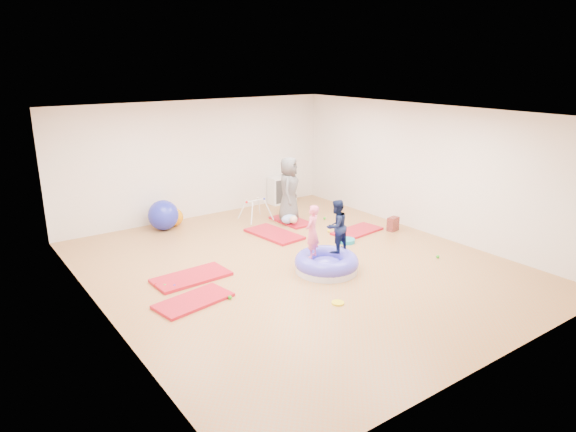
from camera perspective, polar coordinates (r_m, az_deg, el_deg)
room at (r=9.16m, az=1.09°, el=2.55°), size 7.01×8.01×2.81m
gym_mat_front_left at (r=8.36m, az=-10.45°, el=-9.25°), size 1.30×0.81×0.05m
gym_mat_mid_left at (r=9.22m, az=-10.68°, el=-6.70°), size 1.36×0.73×0.06m
gym_mat_center_back at (r=11.24m, az=-1.56°, el=-2.01°), size 0.81×1.40×0.06m
gym_mat_right at (r=11.55m, az=7.68°, el=-1.67°), size 1.24×0.73×0.05m
gym_mat_rear_right at (r=12.16m, az=0.35°, el=-0.55°), size 0.57×1.11×0.05m
inflatable_cushion at (r=9.36m, az=4.30°, el=-5.30°), size 1.17×1.17×0.37m
child_pink at (r=9.06m, az=2.71°, el=-1.46°), size 0.42×0.38×0.97m
child_navy at (r=9.35m, az=5.40°, el=-0.85°), size 0.54×0.45×0.99m
adult_caregiver at (r=11.92m, az=0.10°, el=2.98°), size 0.87×0.86×1.51m
infant at (r=11.85m, az=0.22°, el=-0.33°), size 0.39×0.39×0.23m
ball_pit_balls at (r=10.05m, az=-1.31°, el=-4.32°), size 5.01×3.46×0.07m
exercise_ball_blue at (r=11.86m, az=-13.69°, el=0.10°), size 0.68×0.68×0.68m
exercise_ball_orange at (r=12.10m, az=-12.57°, el=-0.11°), size 0.43×0.43×0.43m
infant_play_gym at (r=12.22m, az=-3.63°, el=1.03°), size 0.66×0.63×0.51m
cube_shelf at (r=13.71m, az=-0.65°, el=2.92°), size 0.72×0.36×0.72m
balance_disc at (r=10.86m, az=6.53°, el=-2.75°), size 0.35×0.35×0.08m
backpack at (r=11.75m, az=11.59°, el=-0.87°), size 0.29×0.21×0.31m
yellow_toy at (r=8.22m, az=5.57°, el=-9.59°), size 0.20×0.20×0.03m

